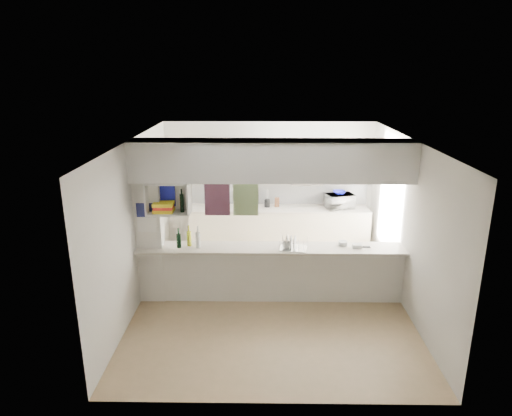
{
  "coord_description": "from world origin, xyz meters",
  "views": [
    {
      "loc": [
        -0.14,
        -6.66,
        3.62
      ],
      "look_at": [
        -0.24,
        0.5,
        1.41
      ],
      "focal_mm": 32.0,
      "sensor_mm": 36.0,
      "label": 1
    }
  ],
  "objects_px": {
    "microwave": "(340,201)",
    "wine_bottles": "(189,239)",
    "bowl": "(339,193)",
    "dish_rack": "(293,243)"
  },
  "relations": [
    {
      "from": "microwave",
      "to": "dish_rack",
      "type": "relative_size",
      "value": 1.12
    },
    {
      "from": "bowl",
      "to": "dish_rack",
      "type": "distance_m",
      "value": 2.4
    },
    {
      "from": "dish_rack",
      "to": "wine_bottles",
      "type": "bearing_deg",
      "value": -170.46
    },
    {
      "from": "microwave",
      "to": "wine_bottles",
      "type": "relative_size",
      "value": 1.42
    },
    {
      "from": "microwave",
      "to": "wine_bottles",
      "type": "bearing_deg",
      "value": 22.22
    },
    {
      "from": "bowl",
      "to": "microwave",
      "type": "bearing_deg",
      "value": -34.38
    },
    {
      "from": "bowl",
      "to": "wine_bottles",
      "type": "height_order",
      "value": "same"
    },
    {
      "from": "dish_rack",
      "to": "microwave",
      "type": "bearing_deg",
      "value": 74.84
    },
    {
      "from": "microwave",
      "to": "bowl",
      "type": "relative_size",
      "value": 2.08
    },
    {
      "from": "microwave",
      "to": "wine_bottles",
      "type": "xyz_separation_m",
      "value": [
        -2.69,
        -2.09,
        -0.02
      ]
    }
  ]
}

